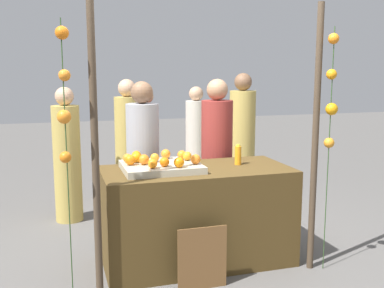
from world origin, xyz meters
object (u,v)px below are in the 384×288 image
at_px(juice_bottle, 238,155).
at_px(orange_0, 187,156).
at_px(chalkboard_sign, 202,259).
at_px(vendor_left, 143,168).
at_px(stall_counter, 197,215).
at_px(orange_1, 196,159).
at_px(vendor_right, 217,162).

bearing_deg(juice_bottle, orange_0, 175.36).
bearing_deg(chalkboard_sign, vendor_left, 101.88).
relative_size(stall_counter, juice_bottle, 8.76).
height_order(orange_0, vendor_left, vendor_left).
bearing_deg(chalkboard_sign, stall_counter, 77.19).
xyz_separation_m(stall_counter, orange_0, (-0.06, 0.09, 0.54)).
xyz_separation_m(stall_counter, chalkboard_sign, (-0.12, -0.53, -0.18)).
relative_size(orange_1, vendor_right, 0.05).
height_order(orange_1, juice_bottle, juice_bottle).
bearing_deg(orange_0, stall_counter, -55.03).
relative_size(stall_counter, vendor_left, 1.03).
height_order(stall_counter, orange_1, orange_1).
bearing_deg(vendor_left, stall_counter, -60.30).
height_order(orange_0, chalkboard_sign, orange_0).
bearing_deg(chalkboard_sign, vendor_right, 65.28).
bearing_deg(orange_1, vendor_right, 58.20).
distance_m(orange_0, chalkboard_sign, 0.95).
distance_m(orange_0, vendor_right, 0.80).
bearing_deg(orange_0, chalkboard_sign, -95.28).
xyz_separation_m(chalkboard_sign, vendor_left, (-0.25, 1.18, 0.51)).
bearing_deg(chalkboard_sign, juice_bottle, 47.13).
relative_size(vendor_left, vendor_right, 0.99).
relative_size(orange_1, juice_bottle, 0.46).
xyz_separation_m(chalkboard_sign, vendor_right, (0.56, 1.21, 0.52)).
height_order(stall_counter, chalkboard_sign, stall_counter).
distance_m(juice_bottle, chalkboard_sign, 1.07).
bearing_deg(vendor_left, vendor_right, 2.26).
relative_size(orange_0, vendor_right, 0.05).
bearing_deg(vendor_left, orange_0, -61.22).
bearing_deg(orange_1, juice_bottle, 16.83).
distance_m(orange_1, vendor_right, 0.92).
height_order(chalkboard_sign, vendor_left, vendor_left).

